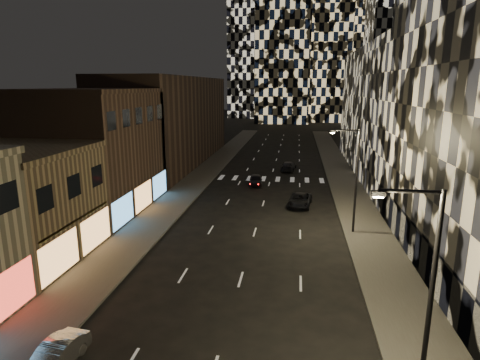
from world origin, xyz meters
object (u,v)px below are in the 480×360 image
(car_silver_parked, at_px, (55,357))
(streetlight_near, at_px, (425,288))
(streetlight_far, at_px, (354,174))
(car_dark_midlane, at_px, (256,180))
(car_dark_rightlane, at_px, (300,200))
(car_dark_oncoming, at_px, (289,166))

(car_silver_parked, bearing_deg, streetlight_near, 5.09)
(streetlight_near, distance_m, streetlight_far, 20.00)
(car_dark_midlane, height_order, car_dark_rightlane, car_dark_midlane)
(car_dark_oncoming, bearing_deg, streetlight_near, 103.85)
(car_dark_midlane, height_order, car_dark_oncoming, car_dark_oncoming)
(streetlight_far, distance_m, car_dark_midlane, 19.62)
(streetlight_far, relative_size, car_dark_oncoming, 1.89)
(streetlight_near, relative_size, car_silver_parked, 2.37)
(streetlight_near, distance_m, car_dark_oncoming, 46.69)
(car_dark_midlane, xyz_separation_m, car_dark_rightlane, (5.68, -8.76, -0.01))
(streetlight_near, height_order, streetlight_far, same)
(streetlight_near, xyz_separation_m, car_silver_parked, (-15.55, 0.15, -4.73))
(streetlight_far, xyz_separation_m, car_silver_parked, (-15.55, -19.85, -4.73))
(streetlight_near, bearing_deg, car_silver_parked, 179.46)
(streetlight_near, relative_size, car_dark_midlane, 2.25)
(car_silver_parked, distance_m, car_dark_rightlane, 29.51)
(car_dark_midlane, relative_size, car_dark_rightlane, 0.83)
(streetlight_near, bearing_deg, streetlight_far, 90.00)
(streetlight_far, bearing_deg, car_dark_oncoming, 103.02)
(car_dark_oncoming, bearing_deg, streetlight_far, 109.41)
(car_silver_parked, distance_m, car_dark_oncoming, 46.90)
(car_silver_parked, relative_size, car_dark_midlane, 0.95)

